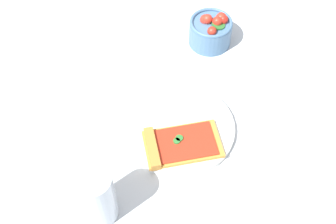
% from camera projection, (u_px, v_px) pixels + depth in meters
% --- Properties ---
extents(ground_plane, '(2.40, 2.40, 0.00)m').
position_uv_depth(ground_plane, '(179.00, 118.00, 0.98)').
color(ground_plane, silver).
rests_on(ground_plane, ground).
extents(plate, '(0.23, 0.23, 0.01)m').
position_uv_depth(plate, '(180.00, 128.00, 0.96)').
color(plate, silver).
rests_on(plate, ground_plane).
extents(pizza_slice_main, '(0.17, 0.11, 0.02)m').
position_uv_depth(pizza_slice_main, '(179.00, 145.00, 0.92)').
color(pizza_slice_main, gold).
rests_on(pizza_slice_main, plate).
extents(salad_bowl, '(0.10, 0.10, 0.08)m').
position_uv_depth(salad_bowl, '(211.00, 31.00, 1.09)').
color(salad_bowl, '#4C7299').
rests_on(salad_bowl, ground_plane).
extents(soda_glass, '(0.07, 0.07, 0.13)m').
position_uv_depth(soda_glass, '(97.00, 197.00, 0.80)').
color(soda_glass, silver).
rests_on(soda_glass, ground_plane).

